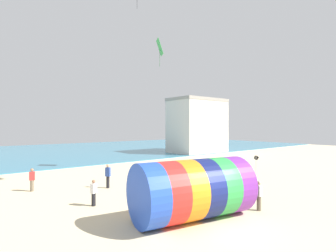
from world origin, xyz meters
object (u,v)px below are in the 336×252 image
giant_inflatable_tube (193,189)px  bystander_near_water (94,193)px  bystander_far_left (32,180)px  kite_green_diamond (160,47)px  kite_handler (259,196)px  bystander_mid_beach (108,176)px  beach_flag (258,159)px

giant_inflatable_tube → bystander_near_water: giant_inflatable_tube is taller
bystander_far_left → kite_green_diamond: bearing=6.0°
giant_inflatable_tube → bystander_far_left: 12.35m
kite_handler → bystander_mid_beach: 10.90m
giant_inflatable_tube → bystander_mid_beach: (-0.46, 8.72, -0.56)m
beach_flag → kite_green_diamond: bearing=101.2°
kite_handler → bystander_mid_beach: bystander_mid_beach is taller
kite_green_diamond → bystander_near_water: size_ratio=1.88×
bystander_mid_beach → bystander_near_water: bearing=-126.3°
giant_inflatable_tube → kite_green_diamond: size_ratio=2.24×
bystander_near_water → bystander_far_left: size_ratio=0.94×
kite_green_diamond → bystander_far_left: bearing=-174.0°
kite_green_diamond → bystander_near_water: kite_green_diamond is taller
giant_inflatable_tube → bystander_far_left: size_ratio=3.93×
kite_handler → bystander_mid_beach: bearing=112.7°
kite_green_diamond → beach_flag: 15.06m
bystander_mid_beach → giant_inflatable_tube: bearing=-87.0°
kite_green_diamond → bystander_mid_beach: (-7.71, -3.79, -12.00)m
kite_handler → kite_green_diamond: (3.50, 13.85, 12.11)m
kite_handler → beach_flag: size_ratio=0.69×
kite_handler → bystander_far_left: 15.38m
bystander_far_left → beach_flag: (14.42, -8.94, 1.25)m
bystander_far_left → giant_inflatable_tube: bearing=-65.4°
giant_inflatable_tube → bystander_far_left: bearing=114.6°
bystander_near_water → bystander_mid_beach: size_ratio=0.85×
beach_flag → bystander_far_left: bearing=148.2°
bystander_mid_beach → beach_flag: (9.74, -6.45, 1.14)m
giant_inflatable_tube → kite_green_diamond: bearing=59.9°
bystander_near_water → bystander_far_left: 6.39m
bystander_far_left → beach_flag: 17.01m
bystander_near_water → kite_handler: bearing=-43.6°
kite_handler → beach_flag: (5.53, 3.60, 1.25)m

